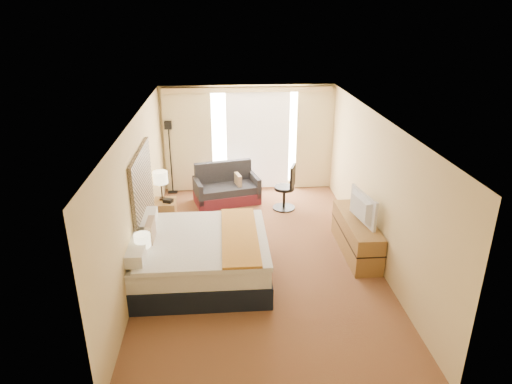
{
  "coord_description": "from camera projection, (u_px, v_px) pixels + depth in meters",
  "views": [
    {
      "loc": [
        -0.62,
        -7.43,
        4.34
      ],
      "look_at": [
        -0.03,
        0.4,
        1.13
      ],
      "focal_mm": 32.0,
      "sensor_mm": 36.0,
      "label": 1
    }
  ],
  "objects": [
    {
      "name": "headboard",
      "position": [
        143.0,
        191.0,
        8.1
      ],
      "size": [
        0.06,
        1.85,
        1.5
      ],
      "primitive_type": "cube",
      "color": "black",
      "rests_on": "wall_left"
    },
    {
      "name": "ceiling",
      "position": [
        259.0,
        119.0,
        7.56
      ],
      "size": [
        4.2,
        7.0,
        0.02
      ],
      "primitive_type": "cube",
      "color": "white",
      "rests_on": "wall_back"
    },
    {
      "name": "television",
      "position": [
        358.0,
        208.0,
        8.19
      ],
      "size": [
        0.28,
        0.97,
        0.55
      ],
      "primitive_type": "imported",
      "rotation": [
        0.0,
        0.0,
        1.74
      ],
      "color": "black",
      "rests_on": "media_dresser"
    },
    {
      "name": "telephone",
      "position": [
        168.0,
        201.0,
        9.47
      ],
      "size": [
        0.22,
        0.2,
        0.07
      ],
      "primitive_type": "cube",
      "rotation": [
        0.0,
        0.0,
        -0.39
      ],
      "color": "black",
      "rests_on": "nightstand_right"
    },
    {
      "name": "desk_chair",
      "position": [
        287.0,
        190.0,
        10.34
      ],
      "size": [
        0.53,
        0.52,
        1.06
      ],
      "rotation": [
        0.0,
        0.0,
        -0.34
      ],
      "color": "black",
      "rests_on": "floor"
    },
    {
      "name": "bed",
      "position": [
        200.0,
        257.0,
        7.72
      ],
      "size": [
        2.27,
        2.07,
        1.1
      ],
      "color": "black",
      "rests_on": "floor"
    },
    {
      "name": "wall_left",
      "position": [
        139.0,
        195.0,
        7.9
      ],
      "size": [
        0.02,
        7.0,
        2.6
      ],
      "primitive_type": "cube",
      "color": "#DEC387",
      "rests_on": "ground"
    },
    {
      "name": "media_dresser",
      "position": [
        356.0,
        235.0,
        8.54
      ],
      "size": [
        0.5,
        1.8,
        0.7
      ],
      "primitive_type": "cube",
      "color": "olive",
      "rests_on": "floor"
    },
    {
      "name": "floor_lamp",
      "position": [
        169.0,
        143.0,
        10.97
      ],
      "size": [
        0.23,
        0.23,
        1.81
      ],
      "color": "black",
      "rests_on": "floor"
    },
    {
      "name": "nightstand_right",
      "position": [
        165.0,
        213.0,
        9.65
      ],
      "size": [
        0.45,
        0.52,
        0.55
      ],
      "primitive_type": "cube",
      "color": "olive",
      "rests_on": "floor"
    },
    {
      "name": "curtains",
      "position": [
        248.0,
        135.0,
        11.13
      ],
      "size": [
        4.12,
        0.19,
        2.56
      ],
      "color": "#F6E7AD",
      "rests_on": "floor"
    },
    {
      "name": "wall_front",
      "position": [
        286.0,
        316.0,
        4.82
      ],
      "size": [
        4.2,
        0.02,
        2.6
      ],
      "primitive_type": "cube",
      "color": "#DEC387",
      "rests_on": "ground"
    },
    {
      "name": "loveseat",
      "position": [
        227.0,
        190.0,
        10.79
      ],
      "size": [
        1.62,
        1.11,
        0.92
      ],
      "rotation": [
        0.0,
        0.0,
        0.24
      ],
      "color": "maroon",
      "rests_on": "floor"
    },
    {
      "name": "lamp_left",
      "position": [
        142.0,
        241.0,
        7.06
      ],
      "size": [
        0.25,
        0.25,
        0.53
      ],
      "color": "black",
      "rests_on": "nightstand_left"
    },
    {
      "name": "wall_back",
      "position": [
        248.0,
        138.0,
        11.28
      ],
      "size": [
        4.2,
        0.02,
        2.6
      ],
      "primitive_type": "cube",
      "color": "#DEC387",
      "rests_on": "ground"
    },
    {
      "name": "wall_right",
      "position": [
        375.0,
        188.0,
        8.2
      ],
      "size": [
        0.02,
        7.0,
        2.6
      ],
      "primitive_type": "cube",
      "color": "#DEC387",
      "rests_on": "ground"
    },
    {
      "name": "window",
      "position": [
        258.0,
        137.0,
        11.26
      ],
      "size": [
        2.3,
        0.02,
        2.3
      ],
      "primitive_type": "cube",
      "color": "white",
      "rests_on": "wall_back"
    },
    {
      "name": "nightstand_left",
      "position": [
        149.0,
        278.0,
        7.34
      ],
      "size": [
        0.45,
        0.52,
        0.55
      ],
      "primitive_type": "cube",
      "color": "olive",
      "rests_on": "floor"
    },
    {
      "name": "floor",
      "position": [
        259.0,
        255.0,
        8.54
      ],
      "size": [
        4.2,
        7.0,
        0.02
      ],
      "primitive_type": "cube",
      "color": "#532217",
      "rests_on": "ground"
    },
    {
      "name": "tissue_box",
      "position": [
        153.0,
        258.0,
        7.27
      ],
      "size": [
        0.14,
        0.14,
        0.12
      ],
      "primitive_type": "cube",
      "rotation": [
        0.0,
        0.0,
        0.1
      ],
      "color": "#819DC8",
      "rests_on": "nightstand_left"
    },
    {
      "name": "lamp_right",
      "position": [
        161.0,
        178.0,
        9.42
      ],
      "size": [
        0.3,
        0.3,
        0.63
      ],
      "color": "black",
      "rests_on": "nightstand_right"
    }
  ]
}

